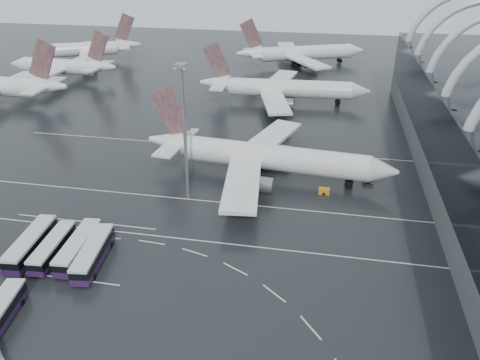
% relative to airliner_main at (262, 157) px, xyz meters
% --- Properties ---
extents(ground, '(420.00, 420.00, 0.00)m').
position_rel_airliner_main_xyz_m(ground, '(-6.06, -25.27, -4.79)').
color(ground, black).
rests_on(ground, ground).
extents(lane_marking_near, '(120.00, 0.25, 0.01)m').
position_rel_airliner_main_xyz_m(lane_marking_near, '(-6.06, -27.27, -4.78)').
color(lane_marking_near, silver).
rests_on(lane_marking_near, ground).
extents(lane_marking_mid, '(120.00, 0.25, 0.01)m').
position_rel_airliner_main_xyz_m(lane_marking_mid, '(-6.06, -13.27, -4.78)').
color(lane_marking_mid, silver).
rests_on(lane_marking_mid, ground).
extents(lane_marking_far, '(120.00, 0.25, 0.01)m').
position_rel_airliner_main_xyz_m(lane_marking_far, '(-6.06, 14.73, -4.78)').
color(lane_marking_far, silver).
rests_on(lane_marking_far, ground).
extents(bus_bay_line_south, '(28.00, 0.25, 0.01)m').
position_rel_airliner_main_xyz_m(bus_bay_line_south, '(-30.06, -41.27, -4.78)').
color(bus_bay_line_south, silver).
rests_on(bus_bay_line_south, ground).
extents(bus_bay_line_north, '(28.00, 0.25, 0.01)m').
position_rel_airliner_main_xyz_m(bus_bay_line_north, '(-30.06, -25.27, -4.78)').
color(bus_bay_line_north, silver).
rests_on(bus_bay_line_north, ground).
extents(airliner_main, '(56.51, 49.32, 19.12)m').
position_rel_airliner_main_xyz_m(airliner_main, '(0.00, 0.00, 0.00)').
color(airliner_main, white).
rests_on(airliner_main, ground).
extents(airliner_gate_b, '(54.79, 49.26, 19.04)m').
position_rel_airliner_main_xyz_m(airliner_gate_b, '(-1.90, 53.74, -0.03)').
color(airliner_gate_b, white).
rests_on(airliner_gate_b, ground).
extents(airliner_gate_c, '(53.31, 48.68, 19.82)m').
position_rel_airliner_main_xyz_m(airliner_gate_c, '(0.01, 106.22, 0.17)').
color(airliner_gate_c, white).
rests_on(airliner_gate_c, ground).
extents(jet_remote_west, '(48.61, 39.08, 21.29)m').
position_rel_airliner_main_xyz_m(jet_remote_west, '(-90.85, 36.87, 0.71)').
color(jet_remote_west, white).
rests_on(jet_remote_west, ground).
extents(jet_remote_mid, '(43.71, 35.17, 19.10)m').
position_rel_airliner_main_xyz_m(jet_remote_mid, '(-85.18, 66.85, 0.14)').
color(jet_remote_mid, white).
rests_on(jet_remote_mid, ground).
extents(jet_remote_far, '(43.06, 35.15, 19.59)m').
position_rel_airliner_main_xyz_m(jet_remote_far, '(-90.28, 98.00, 0.27)').
color(jet_remote_far, white).
rests_on(jet_remote_far, ground).
extents(bus_row_near_a, '(4.39, 14.10, 3.41)m').
position_rel_airliner_main_xyz_m(bus_row_near_a, '(-34.14, -36.11, -2.91)').
color(bus_row_near_a, '#2C1542').
rests_on(bus_row_near_a, ground).
extents(bus_row_near_b, '(3.75, 12.65, 3.07)m').
position_rel_airliner_main_xyz_m(bus_row_near_b, '(-30.13, -36.12, -3.10)').
color(bus_row_near_b, '#2C1542').
rests_on(bus_row_near_b, ground).
extents(bus_row_near_c, '(3.97, 13.54, 3.29)m').
position_rel_airliner_main_xyz_m(bus_row_near_c, '(-25.86, -35.35, -2.98)').
color(bus_row_near_c, '#2C1542').
rests_on(bus_row_near_c, ground).
extents(bus_row_near_d, '(4.66, 13.71, 3.31)m').
position_rel_airliner_main_xyz_m(bus_row_near_d, '(-22.57, -36.51, -2.97)').
color(bus_row_near_d, '#2C1542').
rests_on(bus_row_near_d, ground).
extents(floodlight_mast, '(2.13, 2.13, 27.76)m').
position_rel_airliner_main_xyz_m(floodlight_mast, '(-13.45, -12.61, 12.67)').
color(floodlight_mast, gray).
rests_on(floodlight_mast, ground).
extents(gse_cart_belly_a, '(2.27, 1.34, 1.24)m').
position_rel_airliner_main_xyz_m(gse_cart_belly_a, '(14.08, -5.59, -4.17)').
color(gse_cart_belly_a, orange).
rests_on(gse_cart_belly_a, ground).
extents(gse_cart_belly_c, '(2.16, 1.27, 1.18)m').
position_rel_airliner_main_xyz_m(gse_cart_belly_c, '(-2.44, -9.39, -4.20)').
color(gse_cart_belly_c, orange).
rests_on(gse_cart_belly_c, ground).
extents(gse_cart_belly_d, '(2.32, 1.37, 1.26)m').
position_rel_airliner_main_xyz_m(gse_cart_belly_d, '(23.48, 1.55, -4.16)').
color(gse_cart_belly_d, slate).
rests_on(gse_cart_belly_d, ground).
extents(gse_cart_belly_e, '(1.88, 1.11, 1.03)m').
position_rel_airliner_main_xyz_m(gse_cart_belly_e, '(8.74, 11.04, -4.28)').
color(gse_cart_belly_e, orange).
rests_on(gse_cart_belly_e, ground).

